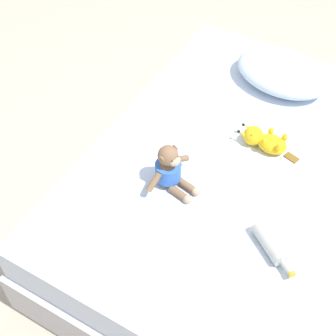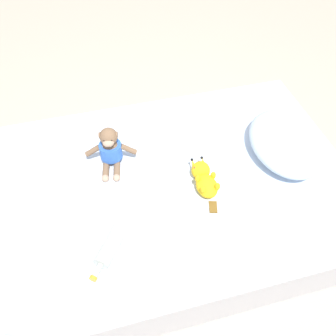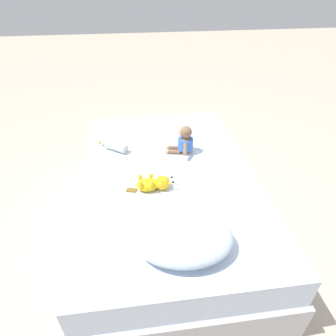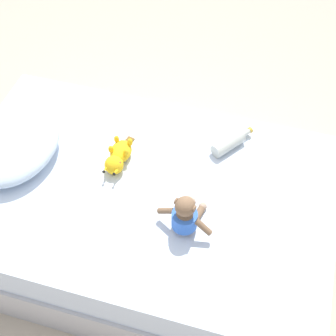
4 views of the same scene
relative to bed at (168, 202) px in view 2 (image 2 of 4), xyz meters
The scene contains 6 objects.
ground_plane 0.25m from the bed, ahead, with size 16.00×16.00×0.00m, color #B7A893.
bed is the anchor object (origin of this frame).
pillow 0.76m from the bed, 89.23° to the left, with size 0.58×0.45×0.15m.
plush_monkey 0.48m from the bed, 121.18° to the right, with size 0.24×0.29×0.24m.
plush_yellow_creature 0.37m from the bed, 53.44° to the left, with size 0.33×0.11×0.10m.
glass_bottle 0.62m from the bed, 44.41° to the right, with size 0.25×0.20×0.07m.
Camera 2 is at (1.25, -0.34, 2.04)m, focal length 39.26 mm.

